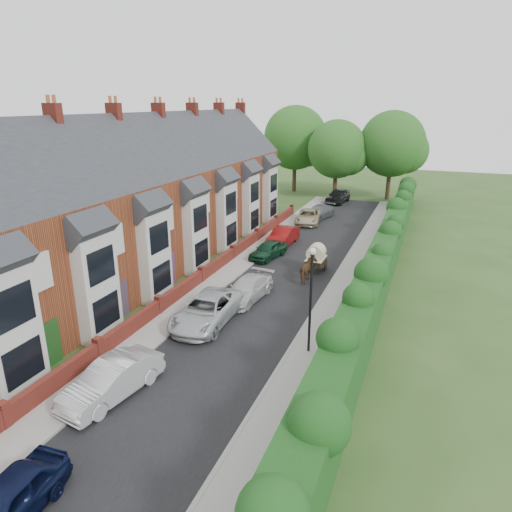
{
  "coord_description": "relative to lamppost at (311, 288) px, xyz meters",
  "views": [
    {
      "loc": [
        7.9,
        -14.38,
        11.14
      ],
      "look_at": [
        -1.65,
        10.24,
        2.2
      ],
      "focal_mm": 32.0,
      "sensor_mm": 36.0,
      "label": 1
    }
  ],
  "objects": [
    {
      "name": "car_grey",
      "position": [
        -5.82,
        25.68,
        -2.65
      ],
      "size": [
        2.79,
        4.76,
        1.3
      ],
      "primitive_type": "imported",
      "rotation": [
        0.0,
        0.0,
        -0.23
      ],
      "color": "slate",
      "rests_on": "ground"
    },
    {
      "name": "garden_wall_row",
      "position": [
        -8.75,
        6.0,
        -2.84
      ],
      "size": [
        0.35,
        40.35,
        1.1
      ],
      "color": "maroon",
      "rests_on": "ground"
    },
    {
      "name": "car_white",
      "position": [
        -5.0,
        4.66,
        -2.65
      ],
      "size": [
        2.25,
        4.59,
        1.29
      ],
      "primitive_type": "imported",
      "rotation": [
        0.0,
        0.0,
        -0.1
      ],
      "color": "silver",
      "rests_on": "ground"
    },
    {
      "name": "pavement_hedge_side",
      "position": [
        0.2,
        7.0,
        -3.24
      ],
      "size": [
        2.2,
        58.0,
        0.12
      ],
      "primitive_type": "cube",
      "color": "#999691",
      "rests_on": "ground"
    },
    {
      "name": "car_red",
      "position": [
        -6.4,
        15.8,
        -2.57
      ],
      "size": [
        1.73,
        4.45,
        1.45
      ],
      "primitive_type": "imported",
      "rotation": [
        0.0,
        0.0,
        -0.05
      ],
      "color": "maroon",
      "rests_on": "ground"
    },
    {
      "name": "car_beige",
      "position": [
        -6.28,
        23.4,
        -2.64
      ],
      "size": [
        2.73,
        4.93,
        1.31
      ],
      "primitive_type": "imported",
      "rotation": [
        0.0,
        0.0,
        0.12
      ],
      "color": "tan",
      "rests_on": "ground"
    },
    {
      "name": "ground",
      "position": [
        -3.4,
        -4.0,
        -3.3
      ],
      "size": [
        140.0,
        140.0,
        0.0
      ],
      "primitive_type": "plane",
      "color": "#2D4C1E",
      "rests_on": "ground"
    },
    {
      "name": "pavement_house_side",
      "position": [
        -7.75,
        7.0,
        -3.24
      ],
      "size": [
        1.7,
        58.0,
        0.12
      ],
      "primitive_type": "cube",
      "color": "#999691",
      "rests_on": "ground"
    },
    {
      "name": "tree_far_right",
      "position": [
        -0.01,
        38.08,
        3.02
      ],
      "size": [
        7.98,
        7.6,
        10.31
      ],
      "color": "#332316",
      "rests_on": "ground"
    },
    {
      "name": "lamppost",
      "position": [
        0.0,
        0.0,
        0.0
      ],
      "size": [
        0.32,
        0.32,
        5.16
      ],
      "color": "black",
      "rests_on": "ground"
    },
    {
      "name": "terrace_row",
      "position": [
        -14.27,
        5.98,
        1.18
      ],
      "size": [
        9.05,
        40.5,
        11.5
      ],
      "color": "brown",
      "rests_on": "ground"
    },
    {
      "name": "car_navy",
      "position": [
        -5.42,
        -11.85,
        -2.63
      ],
      "size": [
        1.85,
        4.04,
        1.34
      ],
      "primitive_type": "imported",
      "rotation": [
        0.0,
        0.0,
        0.07
      ],
      "color": "black",
      "rests_on": "ground"
    },
    {
      "name": "kerb_house_side",
      "position": [
        -6.95,
        7.0,
        -3.23
      ],
      "size": [
        0.18,
        58.0,
        0.13
      ],
      "primitive_type": "cube",
      "color": "#959690",
      "rests_on": "ground"
    },
    {
      "name": "car_silver_b",
      "position": [
        -5.81,
        1.0,
        -2.56
      ],
      "size": [
        2.56,
        5.37,
        1.48
      ],
      "primitive_type": "imported",
      "rotation": [
        0.0,
        0.0,
        0.02
      ],
      "color": "silver",
      "rests_on": "ground"
    },
    {
      "name": "car_silver_a",
      "position": [
        -6.4,
        -6.03,
        -2.56
      ],
      "size": [
        2.31,
        4.7,
        1.48
      ],
      "primitive_type": "imported",
      "rotation": [
        0.0,
        0.0,
        -0.17
      ],
      "color": "silver",
      "rests_on": "ground"
    },
    {
      "name": "tree_far_back",
      "position": [
        -11.99,
        39.08,
        3.32
      ],
      "size": [
        8.4,
        8.0,
        10.82
      ],
      "color": "#332316",
      "rests_on": "ground"
    },
    {
      "name": "horse_cart",
      "position": [
        -2.35,
        10.66,
        -2.17
      ],
      "size": [
        1.24,
        2.74,
        1.98
      ],
      "color": "black",
      "rests_on": "ground"
    },
    {
      "name": "car_black",
      "position": [
        -5.56,
        33.89,
        -2.49
      ],
      "size": [
        2.44,
        4.91,
        1.61
      ],
      "primitive_type": "imported",
      "rotation": [
        0.0,
        0.0,
        -0.12
      ],
      "color": "black",
      "rests_on": "ground"
    },
    {
      "name": "horse",
      "position": [
        -2.35,
        8.61,
        -2.5
      ],
      "size": [
        0.98,
        1.95,
        1.6
      ],
      "primitive_type": "imported",
      "rotation": [
        0.0,
        0.0,
        3.2
      ],
      "color": "#4F331D",
      "rests_on": "ground"
    },
    {
      "name": "car_green",
      "position": [
        -6.39,
        12.2,
        -2.66
      ],
      "size": [
        2.24,
        3.99,
        1.28
      ],
      "primitive_type": "imported",
      "rotation": [
        0.0,
        0.0,
        -0.2
      ],
      "color": "#103620",
      "rests_on": "ground"
    },
    {
      "name": "tree_far_left",
      "position": [
        -6.05,
        36.08,
        2.41
      ],
      "size": [
        7.14,
        6.8,
        9.29
      ],
      "color": "#332316",
      "rests_on": "ground"
    },
    {
      "name": "kerb_hedge_side",
      "position": [
        -0.85,
        7.0,
        -3.23
      ],
      "size": [
        0.18,
        58.0,
        0.13
      ],
      "primitive_type": "cube",
      "color": "#959690",
      "rests_on": "ground"
    },
    {
      "name": "hedge",
      "position": [
        2.0,
        7.0,
        -1.7
      ],
      "size": [
        2.1,
        58.0,
        2.85
      ],
      "color": "#133C14",
      "rests_on": "ground"
    },
    {
      "name": "road",
      "position": [
        -3.9,
        7.0,
        -3.29
      ],
      "size": [
        6.0,
        58.0,
        0.02
      ],
      "primitive_type": "cube",
      "color": "black",
      "rests_on": "ground"
    }
  ]
}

